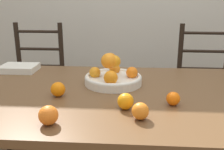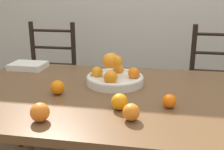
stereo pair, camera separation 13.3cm
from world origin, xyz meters
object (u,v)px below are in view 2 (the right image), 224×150
at_px(fruit_bowl, 115,76).
at_px(orange_loose_3, 120,102).
at_px(book_stack, 28,66).
at_px(chair_right, 217,95).
at_px(orange_loose_1, 131,112).
at_px(orange_loose_4, 57,87).
at_px(orange_loose_0, 169,101).
at_px(orange_loose_2, 40,112).
at_px(chair_left, 49,85).

distance_m(fruit_bowl, orange_loose_3, 0.34).
height_order(fruit_bowl, book_stack, fruit_bowl).
bearing_deg(chair_right, orange_loose_3, -120.04).
height_order(orange_loose_1, orange_loose_4, orange_loose_4).
relative_size(fruit_bowl, orange_loose_3, 4.44).
bearing_deg(fruit_bowl, chair_right, 43.90).
bearing_deg(fruit_bowl, orange_loose_4, -140.68).
bearing_deg(orange_loose_3, orange_loose_0, 15.48).
distance_m(fruit_bowl, orange_loose_4, 0.32).
distance_m(orange_loose_2, orange_loose_3, 0.33).
relative_size(orange_loose_3, chair_right, 0.07).
xyz_separation_m(orange_loose_0, orange_loose_1, (-0.15, -0.15, 0.00)).
bearing_deg(chair_left, orange_loose_1, -52.87).
relative_size(fruit_bowl, orange_loose_0, 5.12).
xyz_separation_m(fruit_bowl, orange_loose_1, (0.14, -0.42, -0.01)).
height_order(orange_loose_3, book_stack, orange_loose_3).
relative_size(orange_loose_1, orange_loose_3, 0.97).
distance_m(orange_loose_0, chair_right, 1.07).
distance_m(orange_loose_1, orange_loose_3, 0.11).
xyz_separation_m(orange_loose_0, book_stack, (-0.90, 0.49, -0.01)).
bearing_deg(orange_loose_0, orange_loose_4, 172.61).
relative_size(orange_loose_2, orange_loose_3, 1.06).
relative_size(orange_loose_2, book_stack, 0.33).
relative_size(orange_loose_3, book_stack, 0.31).
bearing_deg(chair_left, chair_right, 0.06).
distance_m(chair_left, chair_right, 1.38).
distance_m(orange_loose_1, chair_left, 1.40).
xyz_separation_m(orange_loose_1, orange_loose_4, (-0.39, 0.22, 0.00)).
distance_m(orange_loose_0, chair_left, 1.39).
bearing_deg(fruit_bowl, orange_loose_1, -72.16).
xyz_separation_m(chair_left, chair_right, (1.38, -0.00, 0.00)).
relative_size(orange_loose_2, chair_right, 0.07).
relative_size(orange_loose_4, book_stack, 0.31).
distance_m(fruit_bowl, orange_loose_1, 0.45).
bearing_deg(orange_loose_0, orange_loose_3, -164.52).
distance_m(orange_loose_4, chair_left, 1.02).
xyz_separation_m(fruit_bowl, orange_loose_3, (0.08, -0.33, -0.01)).
distance_m(orange_loose_0, orange_loose_4, 0.54).
xyz_separation_m(fruit_bowl, chair_left, (-0.69, 0.67, -0.32)).
height_order(orange_loose_4, book_stack, orange_loose_4).
xyz_separation_m(fruit_bowl, chair_right, (0.69, 0.67, -0.32)).
xyz_separation_m(orange_loose_2, book_stack, (-0.41, 0.71, -0.02)).
distance_m(orange_loose_4, book_stack, 0.56).
relative_size(fruit_bowl, chair_right, 0.31).
distance_m(chair_right, book_stack, 1.42).
bearing_deg(orange_loose_4, chair_left, 116.72).
bearing_deg(chair_right, orange_loose_4, -135.59).
relative_size(orange_loose_0, orange_loose_3, 0.87).
height_order(orange_loose_0, chair_right, chair_right).
bearing_deg(orange_loose_4, orange_loose_1, -29.67).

